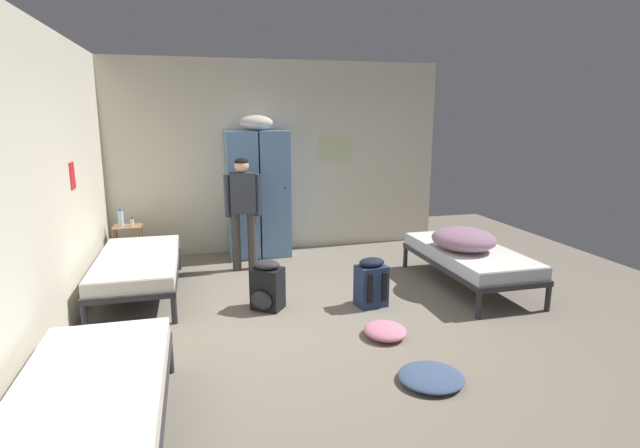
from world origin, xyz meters
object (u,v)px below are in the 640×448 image
at_px(bed_left_front, 89,399).
at_px(clothes_pile_denim, 431,377).
at_px(bed_right, 469,256).
at_px(clothes_pile_pink, 385,331).
at_px(bed_left_rear, 138,264).
at_px(locker_bank, 258,191).
at_px(backpack_black, 267,286).
at_px(shelf_unit, 129,242).
at_px(backpack_navy, 371,283).
at_px(lotion_bottle, 132,222).
at_px(water_bottle, 121,218).
at_px(person_traveler, 243,203).
at_px(bedding_heap, 464,239).

bearing_deg(bed_left_front, clothes_pile_denim, 6.04).
distance_m(bed_right, clothes_pile_pink, 1.89).
distance_m(bed_left_rear, bed_right, 3.95).
relative_size(locker_bank, backpack_black, 3.76).
bearing_deg(shelf_unit, backpack_navy, -38.85).
height_order(bed_left_front, lotion_bottle, lotion_bottle).
distance_m(bed_right, lotion_bottle, 4.50).
xyz_separation_m(water_bottle, clothes_pile_denim, (2.76, -3.88, -0.64)).
xyz_separation_m(bed_right, backpack_navy, (-1.38, -0.30, -0.12)).
relative_size(person_traveler, backpack_navy, 2.77).
xyz_separation_m(bedding_heap, clothes_pile_pink, (-1.40, -1.03, -0.56)).
height_order(shelf_unit, backpack_navy, shelf_unit).
bearing_deg(bed_left_front, bed_right, 29.34).
xyz_separation_m(locker_bank, backpack_black, (-0.19, -2.14, -0.71)).
height_order(bedding_heap, water_bottle, water_bottle).
xyz_separation_m(locker_bank, shelf_unit, (-1.83, -0.09, -0.62)).
xyz_separation_m(locker_bank, lotion_bottle, (-1.76, -0.13, -0.34)).
bearing_deg(clothes_pile_denim, bedding_heap, 54.43).
distance_m(backpack_black, clothes_pile_denim, 2.10).
relative_size(bed_left_front, person_traveler, 1.25).
distance_m(locker_bank, bedding_heap, 3.03).
xyz_separation_m(shelf_unit, bed_left_rear, (0.25, -1.28, 0.04)).
relative_size(bed_left_rear, backpack_navy, 3.45).
relative_size(bed_right, lotion_bottle, 14.58).
bearing_deg(shelf_unit, bed_left_rear, -78.94).
height_order(backpack_navy, backpack_black, same).
relative_size(locker_bank, bed_left_rear, 1.09).
bearing_deg(bed_left_rear, lotion_bottle, 98.27).
distance_m(locker_bank, bed_left_front, 4.53).
bearing_deg(locker_bank, shelf_unit, -177.22).
relative_size(bed_left_rear, bed_right, 1.00).
xyz_separation_m(clothes_pile_pink, clothes_pile_denim, (0.05, -0.85, -0.02)).
height_order(locker_bank, bed_left_rear, locker_bank).
bearing_deg(bedding_heap, person_traveler, 150.63).
height_order(bedding_heap, clothes_pile_pink, bedding_heap).
height_order(locker_bank, shelf_unit, locker_bank).
bearing_deg(bed_left_rear, backpack_navy, -20.66).
bearing_deg(person_traveler, locker_bank, 66.54).
xyz_separation_m(person_traveler, backpack_black, (0.10, -1.47, -0.66)).
bearing_deg(bed_left_rear, person_traveler, 28.49).
bearing_deg(person_traveler, backpack_navy, -53.52).
bearing_deg(lotion_bottle, backpack_black, -51.97).
bearing_deg(water_bottle, clothes_pile_pink, -48.19).
distance_m(shelf_unit, clothes_pile_pink, 4.01).
height_order(bed_right, person_traveler, person_traveler).
bearing_deg(lotion_bottle, locker_bank, 4.18).
distance_m(person_traveler, water_bottle, 1.75).
xyz_separation_m(bed_left_rear, bedding_heap, (3.78, -0.70, 0.24)).
xyz_separation_m(backpack_black, clothes_pile_pink, (0.99, -0.96, -0.20)).
height_order(backpack_navy, clothes_pile_pink, backpack_navy).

